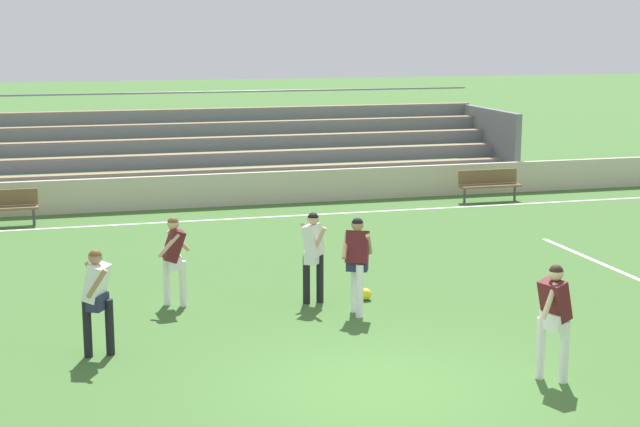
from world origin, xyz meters
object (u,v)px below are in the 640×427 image
player_white_wide_right (313,249)px  player_dark_dropping_back (357,257)px  bleacher_stand (194,150)px  bench_near_bin (1,204)px  bench_near_wall_gap (489,182)px  player_dark_pressing_high (174,253)px  soccer_ball (366,294)px  player_dark_trailing_run (554,312)px  player_white_wide_left (97,293)px

player_white_wide_right → player_dark_dropping_back: size_ratio=0.97×
bleacher_stand → bench_near_bin: bleacher_stand is taller
bench_near_wall_gap → player_dark_pressing_high: size_ratio=1.11×
bleacher_stand → soccer_ball: (1.30, -12.94, -1.11)m
bench_near_wall_gap → player_dark_dropping_back: size_ratio=1.05×
player_dark_pressing_high → bleacher_stand: bearing=80.4°
soccer_ball → player_white_wide_right: bearing=175.1°
player_dark_dropping_back → player_dark_trailing_run: 4.13m
player_dark_pressing_high → soccer_ball: (3.40, -0.56, -0.84)m
player_dark_trailing_run → player_dark_pressing_high: bearing=132.1°
player_dark_pressing_high → player_dark_trailing_run: (4.66, -5.15, 0.05)m
bench_near_wall_gap → player_dark_trailing_run: bearing=-111.6°
player_dark_trailing_run → soccer_ball: size_ratio=7.64×
bench_near_wall_gap → soccer_ball: (-6.55, -8.80, -0.44)m
bench_near_bin → player_dark_dropping_back: bearing=-56.7°
bench_near_bin → soccer_ball: bench_near_bin is taller
soccer_ball → player_dark_pressing_high: bearing=170.6°
bench_near_bin → player_dark_dropping_back: (6.31, -9.62, 0.48)m
bench_near_bin → player_dark_trailing_run: player_dark_trailing_run is taller
player_dark_pressing_high → player_white_wide_left: (-1.44, -2.40, 0.03)m
player_dark_pressing_high → player_dark_trailing_run: player_dark_trailing_run is taller
player_dark_dropping_back → player_dark_trailing_run: size_ratio=1.02×
player_white_wide_right → player_white_wide_left: bearing=-153.5°
player_dark_dropping_back → player_white_wide_right: bearing=120.8°
player_dark_trailing_run → player_white_wide_left: (-6.09, 2.75, -0.02)m
player_white_wide_left → soccer_ball: 5.24m
soccer_ball → bench_near_wall_gap: bearing=53.3°
soccer_ball → player_dark_trailing_run: bearing=-74.6°
bleacher_stand → player_white_wide_right: size_ratio=11.83×
bleacher_stand → player_white_wide_right: bearing=-88.5°
player_white_wide_left → player_white_wide_right: bearing=26.5°
bleacher_stand → bench_near_wall_gap: bearing=-27.8°
bleacher_stand → bench_near_bin: bearing=-142.7°
player_dark_trailing_run → player_white_wide_left: 6.69m
player_dark_pressing_high → soccer_ball: player_dark_pressing_high is taller
player_white_wide_right → player_dark_pressing_high: 2.47m
player_white_wide_right → player_dark_pressing_high: player_white_wide_right is taller
player_white_wide_right → soccer_ball: (0.97, -0.08, -0.88)m
bleacher_stand → player_dark_trailing_run: (2.56, -17.53, -0.22)m
bench_near_bin → bench_near_wall_gap: same height
bench_near_bin → player_white_wide_left: bearing=-79.8°
bench_near_wall_gap → player_white_wide_right: bearing=-130.8°
player_white_wide_left → bench_near_wall_gap: bearing=43.1°
bleacher_stand → player_dark_dropping_back: (0.87, -13.76, -0.20)m
bleacher_stand → player_dark_dropping_back: 13.79m
player_dark_dropping_back → soccer_ball: (0.43, 0.82, -0.91)m
bleacher_stand → bench_near_wall_gap: size_ratio=10.92×
player_dark_dropping_back → player_dark_trailing_run: bearing=-65.8°
player_dark_dropping_back → player_dark_pressing_high: 3.28m
player_white_wide_right → player_white_wide_left: 4.32m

